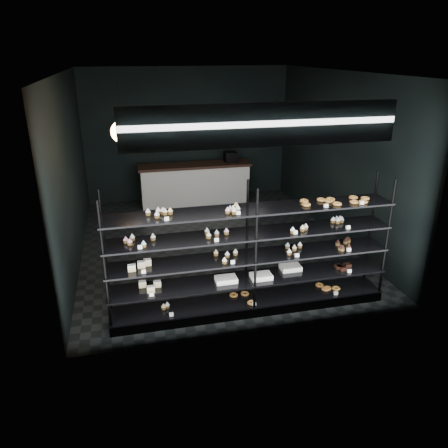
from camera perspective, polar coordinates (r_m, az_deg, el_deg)
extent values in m
cube|color=black|center=(8.64, -1.40, -2.40)|extent=(5.00, 6.00, 0.01)
cube|color=black|center=(7.89, -1.62, 19.23)|extent=(5.00, 6.00, 0.01)
cube|color=black|center=(11.01, -4.77, 11.54)|extent=(5.00, 0.01, 3.20)
cube|color=black|center=(5.35, 5.10, 0.39)|extent=(5.00, 0.01, 3.20)
cube|color=black|center=(8.01, -19.40, 6.50)|extent=(0.01, 6.00, 3.20)
cube|color=black|center=(8.96, 14.53, 8.55)|extent=(0.01, 6.00, 3.20)
cube|color=black|center=(6.53, 3.37, -10.53)|extent=(4.00, 0.50, 0.12)
cylinder|color=black|center=(5.67, -15.31, -5.87)|extent=(0.04, 0.04, 1.85)
cylinder|color=black|center=(6.07, -15.23, -3.98)|extent=(0.04, 0.04, 1.85)
cylinder|color=black|center=(5.89, 4.17, -4.02)|extent=(0.04, 0.04, 1.85)
cylinder|color=black|center=(6.27, 2.99, -2.32)|extent=(0.04, 0.04, 1.85)
cylinder|color=black|center=(6.71, 20.47, -2.10)|extent=(0.04, 0.04, 1.85)
cylinder|color=black|center=(7.05, 18.57, -0.71)|extent=(0.04, 0.04, 1.85)
cube|color=black|center=(6.48, 3.39, -9.86)|extent=(4.00, 0.50, 0.03)
cube|color=black|center=(6.30, 3.46, -7.15)|extent=(4.00, 0.50, 0.02)
cube|color=black|center=(6.14, 3.53, -4.29)|extent=(4.00, 0.50, 0.02)
cube|color=black|center=(6.00, 3.61, -1.28)|extent=(4.00, 0.50, 0.02)
cube|color=black|center=(5.87, 3.69, 1.86)|extent=(4.00, 0.50, 0.02)
cube|color=white|center=(5.47, -7.97, 0.61)|extent=(0.06, 0.04, 0.06)
cube|color=white|center=(5.64, 2.18, 1.45)|extent=(0.05, 0.04, 0.06)
cube|color=white|center=(6.04, 13.05, 2.30)|extent=(0.06, 0.04, 0.06)
cube|color=white|center=(6.31, 17.73, 2.65)|extent=(0.06, 0.04, 0.06)
cube|color=white|center=(5.59, -10.84, -3.00)|extent=(0.06, 0.04, 0.06)
cube|color=white|center=(5.70, -0.92, -2.10)|extent=(0.06, 0.04, 0.06)
cube|color=white|center=(6.02, 9.55, -1.08)|extent=(0.05, 0.04, 0.06)
cube|color=white|center=(6.32, 15.56, -0.48)|extent=(0.06, 0.04, 0.06)
cube|color=white|center=(5.74, -10.87, -6.20)|extent=(0.06, 0.04, 0.06)
cube|color=white|center=(5.89, 0.98, -5.04)|extent=(0.06, 0.04, 0.06)
cube|color=white|center=(6.16, 9.40, -4.08)|extent=(0.05, 0.04, 0.06)
cube|color=white|center=(6.52, 16.32, -3.23)|extent=(0.06, 0.04, 0.06)
cube|color=white|center=(5.92, -9.61, -9.10)|extent=(0.06, 0.04, 0.06)
cube|color=white|center=(6.69, 16.37, -5.90)|extent=(0.06, 0.04, 0.06)
cube|color=white|center=(6.12, -6.48, -11.64)|extent=(0.06, 0.04, 0.06)
cube|color=white|center=(6.31, 3.85, -10.40)|extent=(0.05, 0.04, 0.06)
cube|color=white|center=(6.77, 14.59, -8.75)|extent=(0.06, 0.04, 0.06)
cube|color=#100E46|center=(5.12, 5.25, 12.77)|extent=(3.20, 0.04, 0.45)
cube|color=white|center=(5.11, 5.32, 12.74)|extent=(3.30, 0.02, 0.50)
cylinder|color=black|center=(6.51, -13.49, 15.50)|extent=(0.01, 0.01, 0.57)
sphere|color=#FCA858|center=(6.57, -13.14, 11.64)|extent=(0.33, 0.33, 0.33)
cube|color=beige|center=(10.81, -3.82, 5.15)|extent=(2.62, 0.60, 0.92)
cube|color=black|center=(10.68, -3.89, 7.67)|extent=(2.72, 0.65, 0.06)
cube|color=black|center=(10.82, 0.87, 8.75)|extent=(0.30, 0.30, 0.25)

